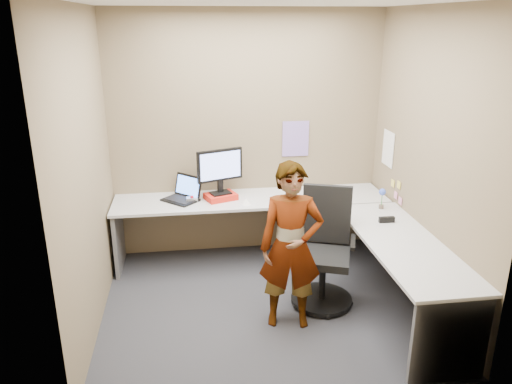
{
  "coord_description": "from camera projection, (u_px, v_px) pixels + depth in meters",
  "views": [
    {
      "loc": [
        -0.66,
        -4.09,
        2.57
      ],
      "look_at": [
        -0.05,
        0.25,
        1.05
      ],
      "focal_mm": 35.0,
      "sensor_mm": 36.0,
      "label": 1
    }
  ],
  "objects": [
    {
      "name": "desk",
      "position": [
        302.0,
        229.0,
        4.98
      ],
      "size": [
        2.98,
        2.58,
        0.73
      ],
      "color": "#BDBDBD",
      "rests_on": "ground"
    },
    {
      "name": "sticky_note_d",
      "position": [
        393.0,
        183.0,
        5.31
      ],
      "size": [
        0.01,
        0.07,
        0.07
      ],
      "primitive_type": "cube",
      "color": "#F2E059",
      "rests_on": "wall_right"
    },
    {
      "name": "wall_back",
      "position": [
        247.0,
        136.0,
        5.53
      ],
      "size": [
        3.0,
        0.0,
        3.0
      ],
      "primitive_type": "plane",
      "rotation": [
        1.57,
        0.0,
        0.0
      ],
      "color": "brown",
      "rests_on": "ground"
    },
    {
      "name": "ground",
      "position": [
        264.0,
        304.0,
        4.76
      ],
      "size": [
        3.0,
        3.0,
        0.0
      ],
      "primitive_type": "plane",
      "color": "#27272C",
      "rests_on": "ground"
    },
    {
      "name": "ceiling",
      "position": [
        266.0,
        2.0,
        3.87
      ],
      "size": [
        3.0,
        3.0,
        0.0
      ],
      "primitive_type": "plane",
      "rotation": [
        3.14,
        0.0,
        0.0
      ],
      "color": "white",
      "rests_on": "wall_back"
    },
    {
      "name": "trackball_mouse",
      "position": [
        192.0,
        199.0,
        5.32
      ],
      "size": [
        0.12,
        0.08,
        0.07
      ],
      "color": "#B7B7BC",
      "rests_on": "desk"
    },
    {
      "name": "paper_ream",
      "position": [
        221.0,
        196.0,
        5.38
      ],
      "size": [
        0.38,
        0.33,
        0.06
      ],
      "primitive_type": "cube",
      "rotation": [
        0.0,
        0.0,
        0.35
      ],
      "color": "red",
      "rests_on": "desk"
    },
    {
      "name": "origami",
      "position": [
        246.0,
        201.0,
        5.24
      ],
      "size": [
        0.1,
        0.1,
        0.06
      ],
      "primitive_type": "cone",
      "color": "white",
      "rests_on": "desk"
    },
    {
      "name": "stapler",
      "position": [
        387.0,
        220.0,
        4.77
      ],
      "size": [
        0.15,
        0.04,
        0.05
      ],
      "primitive_type": "cube",
      "rotation": [
        0.0,
        0.0,
        -0.02
      ],
      "color": "black",
      "rests_on": "desk"
    },
    {
      "name": "office_chair",
      "position": [
        324.0,
        258.0,
        4.69
      ],
      "size": [
        0.63,
        0.62,
        1.09
      ],
      "rotation": [
        0.0,
        0.0,
        -0.34
      ],
      "color": "black",
      "rests_on": "ground"
    },
    {
      "name": "calendar_white",
      "position": [
        388.0,
        149.0,
        5.39
      ],
      "size": [
        0.01,
        0.28,
        0.38
      ],
      "primitive_type": "cube",
      "color": "white",
      "rests_on": "wall_right"
    },
    {
      "name": "person",
      "position": [
        291.0,
        247.0,
        4.24
      ],
      "size": [
        0.59,
        0.43,
        1.48
      ],
      "primitive_type": "imported",
      "rotation": [
        0.0,
        0.0,
        -0.16
      ],
      "color": "#999399",
      "rests_on": "ground"
    },
    {
      "name": "monitor",
      "position": [
        220.0,
        168.0,
        5.3
      ],
      "size": [
        0.49,
        0.23,
        0.48
      ],
      "rotation": [
        0.0,
        0.0,
        0.35
      ],
      "color": "black",
      "rests_on": "paper_ream"
    },
    {
      "name": "sticky_note_b",
      "position": [
        396.0,
        195.0,
        5.25
      ],
      "size": [
        0.01,
        0.07,
        0.07
      ],
      "primitive_type": "cube",
      "color": "pink",
      "rests_on": "wall_right"
    },
    {
      "name": "sticky_note_a",
      "position": [
        399.0,
        185.0,
        5.16
      ],
      "size": [
        0.01,
        0.07,
        0.07
      ],
      "primitive_type": "cube",
      "color": "#F2E059",
      "rests_on": "wall_right"
    },
    {
      "name": "wall_left",
      "position": [
        86.0,
        176.0,
        4.12
      ],
      "size": [
        0.0,
        2.7,
        2.7
      ],
      "primitive_type": "plane",
      "rotation": [
        1.57,
        0.0,
        1.57
      ],
      "color": "brown",
      "rests_on": "ground"
    },
    {
      "name": "laptop",
      "position": [
        184.0,
        194.0,
        5.36
      ],
      "size": [
        0.46,
        0.46,
        0.26
      ],
      "rotation": [
        0.0,
        0.0,
        -0.77
      ],
      "color": "black",
      "rests_on": "desk"
    },
    {
      "name": "sticky_note_c",
      "position": [
        400.0,
        201.0,
        5.14
      ],
      "size": [
        0.01,
        0.07,
        0.07
      ],
      "primitive_type": "cube",
      "color": "pink",
      "rests_on": "wall_right"
    },
    {
      "name": "wall_right",
      "position": [
        429.0,
        162.0,
        4.51
      ],
      "size": [
        0.0,
        2.7,
        2.7
      ],
      "primitive_type": "plane",
      "rotation": [
        1.57,
        0.0,
        -1.57
      ],
      "color": "brown",
      "rests_on": "ground"
    },
    {
      "name": "calendar_purple",
      "position": [
        296.0,
        139.0,
        5.61
      ],
      "size": [
        0.3,
        0.01,
        0.4
      ],
      "primitive_type": "cube",
      "color": "#846BB7",
      "rests_on": "wall_back"
    },
    {
      "name": "flower",
      "position": [
        382.0,
        195.0,
        5.08
      ],
      "size": [
        0.07,
        0.07,
        0.22
      ],
      "color": "brown",
      "rests_on": "desk"
    }
  ]
}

